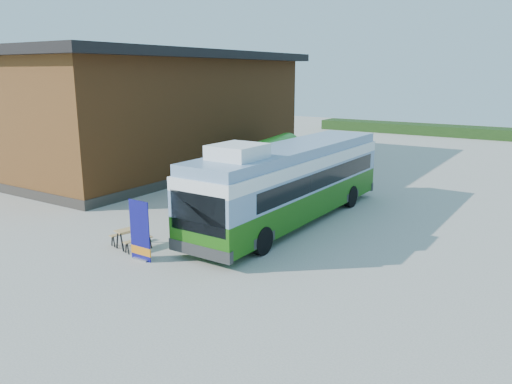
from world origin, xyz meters
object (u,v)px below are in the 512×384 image
Objects in this scene: person_a at (247,199)px; person_b at (269,167)px; slurry_tanker at (276,152)px; banner at (140,236)px; picnic_table at (131,233)px; bus at (291,180)px.

person_a is 0.95× the size of person_b.
slurry_tanker reaches higher than person_b.
picnic_table is (-1.25, 0.74, -0.33)m from banner.
slurry_tanker is (-1.03, 2.58, 0.44)m from person_b.
picnic_table is 0.86× the size of person_a.
bus is at bearing 73.80° from banner.
bus reaches higher than picnic_table.
bus reaches higher than banner.
bus reaches higher than person_a.
picnic_table is 0.23× the size of slurry_tanker.
picnic_table is at bearing -89.51° from slurry_tanker.
person_a is 0.27× the size of slurry_tanker.
person_a is at bearing -163.55° from bus.
picnic_table is at bearing -118.15° from bus.
bus is at bearing 74.22° from picnic_table.
banner is 1.49m from picnic_table.
person_b is at bearing 103.27° from banner.
banner is 1.17× the size of person_b.
slurry_tanker reaches higher than banner.
banner is at bearing -17.01° from picnic_table.
bus is 5.88× the size of banner.
bus is 8.46× the size of picnic_table.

